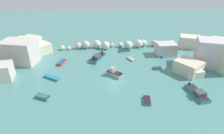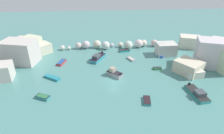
% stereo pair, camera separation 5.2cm
% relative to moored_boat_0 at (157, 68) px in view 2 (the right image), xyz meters
% --- Properties ---
extents(cove_water, '(160.00, 160.00, 0.00)m').
position_rel_moored_boat_0_xyz_m(cove_water, '(-11.98, -4.75, -0.23)').
color(cove_water, teal).
rests_on(cove_water, ground).
extents(cliff_headland_left, '(21.02, 23.51, 6.39)m').
position_rel_moored_boat_0_xyz_m(cliff_headland_left, '(-38.79, 9.19, 2.01)').
color(cliff_headland_left, beige).
rests_on(cliff_headland_left, ground).
extents(cliff_headland_right, '(26.60, 25.65, 7.38)m').
position_rel_moored_boat_0_xyz_m(cliff_headland_right, '(15.74, 1.22, 2.49)').
color(cliff_headland_right, beige).
rests_on(cliff_headland_right, ground).
extents(rock_breakwater, '(34.42, 4.63, 2.79)m').
position_rel_moored_boat_0_xyz_m(rock_breakwater, '(-9.40, 15.46, 0.99)').
color(rock_breakwater, beige).
rests_on(rock_breakwater, ground).
extents(moored_boat_0, '(2.25, 1.34, 0.45)m').
position_rel_moored_boat_0_xyz_m(moored_boat_0, '(0.00, 0.00, 0.00)').
color(moored_boat_0, '#348C44').
rests_on(moored_boat_0, cove_water).
extents(moored_boat_1, '(3.45, 1.85, 0.63)m').
position_rel_moored_boat_0_xyz_m(moored_boat_1, '(-7.07, 12.31, 0.09)').
color(moored_boat_1, teal).
rests_on(moored_boat_1, cove_water).
extents(moored_boat_2, '(4.29, 3.42, 0.55)m').
position_rel_moored_boat_0_xyz_m(moored_boat_2, '(-26.74, -2.55, 0.05)').
color(moored_boat_2, teal).
rests_on(moored_boat_2, cove_water).
extents(moored_boat_3, '(4.19, 4.15, 2.07)m').
position_rel_moored_boat_0_xyz_m(moored_boat_3, '(-11.63, -2.44, 0.50)').
color(moored_boat_3, gray).
rests_on(moored_boat_3, cove_water).
extents(moored_boat_4, '(4.19, 5.15, 5.51)m').
position_rel_moored_boat_0_xyz_m(moored_boat_4, '(4.14, 8.81, 0.14)').
color(moored_boat_4, blue).
rests_on(moored_boat_4, cove_water).
extents(moored_boat_5, '(3.12, 6.51, 1.50)m').
position_rel_moored_boat_0_xyz_m(moored_boat_5, '(5.03, -11.93, 0.29)').
color(moored_boat_5, teal).
rests_on(moored_boat_5, cove_water).
extents(moored_boat_6, '(4.86, 6.51, 1.77)m').
position_rel_moored_boat_0_xyz_m(moored_boat_6, '(-15.62, 7.02, 0.41)').
color(moored_boat_6, teal).
rests_on(moored_boat_6, cove_water).
extents(moored_boat_7, '(2.50, 3.15, 0.45)m').
position_rel_moored_boat_0_xyz_m(moored_boat_7, '(-6.00, 6.27, -0.01)').
color(moored_boat_7, gray).
rests_on(moored_boat_7, cove_water).
extents(moored_boat_8, '(1.83, 3.08, 0.50)m').
position_rel_moored_boat_0_xyz_m(moored_boat_8, '(-6.00, -13.12, 0.03)').
color(moored_boat_8, teal).
rests_on(moored_boat_8, cove_water).
extents(moored_boat_9, '(2.46, 4.01, 0.54)m').
position_rel_moored_boat_0_xyz_m(moored_boat_9, '(-25.77, 5.53, 0.06)').
color(moored_boat_9, red).
rests_on(moored_boat_9, cove_water).
extents(moored_boat_10, '(3.22, 2.46, 0.62)m').
position_rel_moored_boat_0_xyz_m(moored_boat_10, '(-27.15, -10.31, 0.10)').
color(moored_boat_10, teal).
rests_on(moored_boat_10, cove_water).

